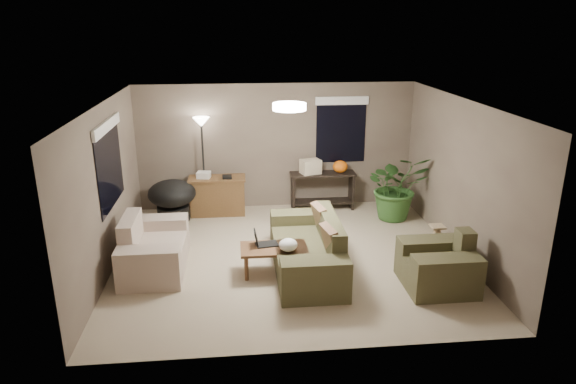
{
  "coord_description": "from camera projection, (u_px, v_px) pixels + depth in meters",
  "views": [
    {
      "loc": [
        -0.78,
        -7.5,
        3.64
      ],
      "look_at": [
        0.0,
        0.2,
        1.05
      ],
      "focal_mm": 32.0,
      "sensor_mm": 36.0,
      "label": 1
    }
  ],
  "objects": [
    {
      "name": "coffee_table",
      "position": [
        274.0,
        251.0,
        7.7
      ],
      "size": [
        1.0,
        0.55,
        0.42
      ],
      "color": "brown",
      "rests_on": "ground"
    },
    {
      "name": "room_shell",
      "position": [
        289.0,
        184.0,
        7.91
      ],
      "size": [
        5.5,
        5.5,
        5.5
      ],
      "color": "#BEAF8D",
      "rests_on": "ground"
    },
    {
      "name": "throw_pillows",
      "position": [
        326.0,
        229.0,
        7.74
      ],
      "size": [
        0.32,
        1.39,
        0.47
      ],
      "color": "#8C7251",
      "rests_on": "main_sofa"
    },
    {
      "name": "plastic_bag",
      "position": [
        288.0,
        245.0,
        7.52
      ],
      "size": [
        0.34,
        0.33,
        0.19
      ],
      "primitive_type": "ellipsoid",
      "rotation": [
        0.0,
        0.0,
        0.38
      ],
      "color": "white",
      "rests_on": "coffee_table"
    },
    {
      "name": "desk",
      "position": [
        218.0,
        196.0,
        10.08
      ],
      "size": [
        1.1,
        0.5,
        0.75
      ],
      "color": "brown",
      "rests_on": "ground"
    },
    {
      "name": "loveseat",
      "position": [
        153.0,
        250.0,
        7.87
      ],
      "size": [
        0.9,
        1.6,
        0.85
      ],
      "color": "beige",
      "rests_on": "ground"
    },
    {
      "name": "cat_scratching_post",
      "position": [
        436.0,
        242.0,
        8.36
      ],
      "size": [
        0.32,
        0.32,
        0.5
      ],
      "color": "tan",
      "rests_on": "ground"
    },
    {
      "name": "desk_papers",
      "position": [
        209.0,
        175.0,
        9.92
      ],
      "size": [
        0.69,
        0.29,
        0.12
      ],
      "color": "silver",
      "rests_on": "desk"
    },
    {
      "name": "window_left",
      "position": [
        108.0,
        150.0,
        7.76
      ],
      "size": [
        0.05,
        1.56,
        1.33
      ],
      "color": "black",
      "rests_on": "room_shell"
    },
    {
      "name": "cardboard_box",
      "position": [
        310.0,
        167.0,
        10.19
      ],
      "size": [
        0.44,
        0.38,
        0.28
      ],
      "primitive_type": "cube",
      "rotation": [
        0.0,
        0.0,
        0.29
      ],
      "color": "beige",
      "rests_on": "console_table"
    },
    {
      "name": "floor_lamp",
      "position": [
        202.0,
        134.0,
        9.78
      ],
      "size": [
        0.32,
        0.32,
        1.91
      ],
      "color": "black",
      "rests_on": "ground"
    },
    {
      "name": "armchair",
      "position": [
        439.0,
        267.0,
        7.33
      ],
      "size": [
        0.95,
        1.0,
        0.85
      ],
      "color": "#4D492E",
      "rests_on": "ground"
    },
    {
      "name": "ceiling_fixture",
      "position": [
        289.0,
        107.0,
        7.54
      ],
      "size": [
        0.5,
        0.5,
        0.1
      ],
      "primitive_type": "cylinder",
      "color": "white",
      "rests_on": "room_shell"
    },
    {
      "name": "papasan_chair",
      "position": [
        172.0,
        198.0,
        9.7
      ],
      "size": [
        0.95,
        0.95,
        0.8
      ],
      "color": "black",
      "rests_on": "ground"
    },
    {
      "name": "window_back",
      "position": [
        341.0,
        119.0,
        10.2
      ],
      "size": [
        1.06,
        0.05,
        1.33
      ],
      "color": "black",
      "rests_on": "room_shell"
    },
    {
      "name": "houseplant",
      "position": [
        396.0,
        193.0,
        9.81
      ],
      "size": [
        1.16,
        1.29,
        1.01
      ],
      "primitive_type": "imported",
      "color": "#2D5923",
      "rests_on": "ground"
    },
    {
      "name": "pumpkin",
      "position": [
        340.0,
        167.0,
        10.25
      ],
      "size": [
        0.39,
        0.39,
        0.24
      ],
      "primitive_type": "ellipsoid",
      "rotation": [
        0.0,
        0.0,
        -0.42
      ],
      "color": "orange",
      "rests_on": "console_table"
    },
    {
      "name": "console_table",
      "position": [
        322.0,
        188.0,
        10.35
      ],
      "size": [
        1.3,
        0.4,
        0.75
      ],
      "color": "black",
      "rests_on": "ground"
    },
    {
      "name": "laptop",
      "position": [
        262.0,
        241.0,
        7.74
      ],
      "size": [
        0.38,
        0.28,
        0.24
      ],
      "color": "black",
      "rests_on": "coffee_table"
    },
    {
      "name": "main_sofa",
      "position": [
        309.0,
        252.0,
        7.82
      ],
      "size": [
        0.95,
        2.2,
        0.85
      ],
      "color": "#46432A",
      "rests_on": "ground"
    }
  ]
}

